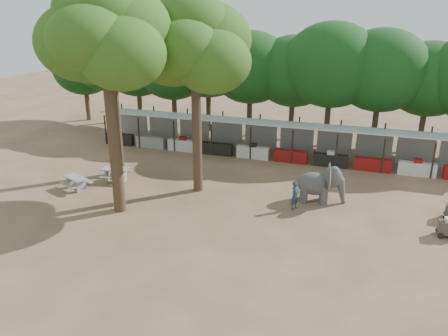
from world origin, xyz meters
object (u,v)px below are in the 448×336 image
(yard_tree_left, at_px, (110,47))
(handler, at_px, (295,195))
(picnic_table_near, at_px, (76,181))
(elephant, at_px, (320,184))
(picnic_table_far, at_px, (116,173))
(yard_tree_back, at_px, (194,45))
(yard_tree_center, at_px, (105,35))

(yard_tree_left, bearing_deg, handler, -9.28)
(yard_tree_left, height_order, picnic_table_near, yard_tree_left)
(elephant, xyz_separation_m, picnic_table_far, (-12.78, -0.89, -0.54))
(handler, height_order, picnic_table_near, handler)
(yard_tree_back, height_order, handler, yard_tree_back)
(picnic_table_near, bearing_deg, picnic_table_far, 75.13)
(handler, relative_size, picnic_table_near, 0.80)
(picnic_table_near, distance_m, picnic_table_far, 2.52)
(yard_tree_center, height_order, picnic_table_far, yard_tree_center)
(yard_tree_left, distance_m, elephant, 15.13)
(handler, xyz_separation_m, picnic_table_far, (-11.60, 0.56, -0.25))
(picnic_table_far, bearing_deg, picnic_table_near, -139.97)
(yard_tree_left, bearing_deg, picnic_table_near, -105.74)
(yard_tree_left, bearing_deg, picnic_table_far, -68.47)
(elephant, bearing_deg, handler, -135.73)
(yard_tree_center, relative_size, picnic_table_far, 6.14)
(yard_tree_center, distance_m, handler, 12.80)
(yard_tree_left, relative_size, picnic_table_near, 5.53)
(yard_tree_back, xyz_separation_m, picnic_table_far, (-5.44, -0.43, -7.99))
(elephant, bearing_deg, yard_tree_back, 176.95)
(yard_tree_back, relative_size, handler, 7.14)
(yard_tree_back, bearing_deg, yard_tree_left, 170.54)
(yard_tree_left, relative_size, picnic_table_far, 5.62)
(yard_tree_center, height_order, handler, yard_tree_center)
(handler, bearing_deg, picnic_table_near, 122.99)
(elephant, height_order, handler, elephant)
(picnic_table_far, bearing_deg, yard_tree_back, -8.03)
(yard_tree_center, relative_size, handler, 7.56)
(yard_tree_back, bearing_deg, handler, -9.11)
(picnic_table_near, bearing_deg, handler, 28.81)
(yard_tree_left, xyz_separation_m, picnic_table_near, (-0.97, -3.43, -7.69))
(yard_tree_back, bearing_deg, yard_tree_center, -126.86)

